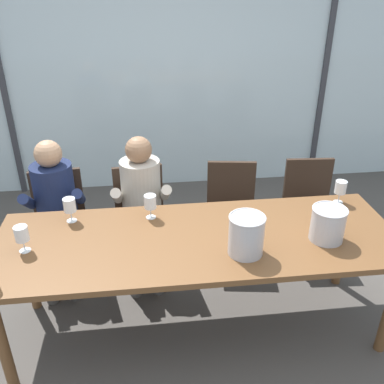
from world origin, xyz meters
The scene contains 18 objects.
ground centered at (0.00, 1.00, 0.00)m, with size 14.00×14.00×0.00m, color #4C4742.
window_glass_panel centered at (0.00, 2.41, 1.30)m, with size 7.83×0.03×2.60m, color silver.
window_mullion_left centered at (-1.76, 2.39, 1.30)m, with size 0.06×0.06×2.60m, color #38383D.
window_mullion_right centered at (1.76, 2.39, 1.30)m, with size 0.06×0.06×2.60m, color #38383D.
hillside_vineyard centered at (0.00, 6.77, 1.06)m, with size 13.83×2.40×2.12m, color #477A38.
dining_table centered at (0.00, 0.00, 0.71)m, with size 2.63×0.91×0.78m.
chair_near_curtain centered at (-1.06, 0.87, 0.51)m, with size 0.48×0.48×0.87m.
chair_left_of_center centered at (-0.38, 0.88, 0.51)m, with size 0.48×0.48×0.87m.
chair_center centered at (0.40, 0.87, 0.51)m, with size 0.50×0.50×0.87m.
chair_right_of_center centered at (1.10, 0.85, 0.51)m, with size 0.47×0.47×0.87m.
person_navy_polo centered at (-1.04, 0.73, 0.68)m, with size 0.49×0.63×1.19m.
person_beige_jumper centered at (-0.36, 0.73, 0.68)m, with size 0.47×0.61×1.19m.
ice_bucket_primary centered at (0.26, -0.20, 0.91)m, with size 0.22×0.22×0.26m.
ice_bucket_secondary centered at (0.81, -0.11, 0.89)m, with size 0.22×0.22×0.22m.
wine_glass_by_left_taster centered at (-0.30, 0.29, 0.90)m, with size 0.08×0.08×0.17m.
wine_glass_near_bucket centered at (-0.84, 0.31, 0.90)m, with size 0.08×0.08×0.17m.
wine_glass_by_right_taster centered at (-1.08, -0.02, 0.90)m, with size 0.08×0.08×0.17m.
wine_glass_spare_empty centered at (1.10, 0.34, 0.90)m, with size 0.08×0.08×0.17m.
Camera 1 is at (-0.31, -2.26, 2.30)m, focal length 39.35 mm.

